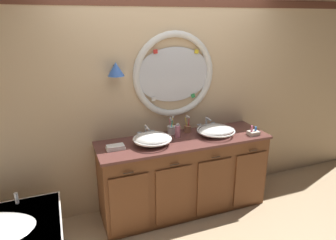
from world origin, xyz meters
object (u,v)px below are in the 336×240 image
Objects in this scene: sink_basin_left at (152,139)px; soap_dispenser at (178,131)px; toothbrush_holder_right at (187,128)px; toothbrush_holder_left at (171,129)px; folded_hand_towel at (115,147)px; toiletry_basket at (253,133)px; sink_basin_right at (216,131)px.

soap_dispenser is (0.33, 0.10, 0.01)m from sink_basin_left.
toothbrush_holder_left is at bearing 173.61° from toothbrush_holder_right.
sink_basin_left is at bearing -143.90° from toothbrush_holder_left.
sink_basin_left is 1.98× the size of toothbrush_holder_right.
folded_hand_towel is at bearing 177.09° from sink_basin_left.
toiletry_basket is (0.86, -0.37, -0.03)m from toothbrush_holder_left.
sink_basin_right is at bearing -12.90° from soap_dispenser.
soap_dispenser is 1.38× the size of toiletry_basket.
toiletry_basket is (0.40, -0.15, -0.03)m from sink_basin_right.
toiletry_basket is at bearing -23.40° from toothbrush_holder_left.
toiletry_basket is at bearing -7.39° from sink_basin_left.
sink_basin_right is at bearing -25.82° from toothbrush_holder_left.
folded_hand_towel is at bearing 173.73° from toiletry_basket.
sink_basin_right is 0.51m from toothbrush_holder_left.
soap_dispenser is (0.03, -0.12, 0.02)m from toothbrush_holder_left.
toothbrush_holder_right is at bearing 31.23° from soap_dispenser.
toothbrush_holder_left is 0.13m from soap_dispenser.
toothbrush_holder_left reaches higher than sink_basin_left.
toothbrush_holder_left reaches higher than folded_hand_towel.
toiletry_basket reaches higher than folded_hand_towel.
toothbrush_holder_right reaches higher than toiletry_basket.
folded_hand_towel is (-0.39, 0.02, -0.04)m from sink_basin_left.
sink_basin_right is 0.44m from soap_dispenser.
toiletry_basket is at bearing -16.67° from soap_dispenser.
toothbrush_holder_right reaches higher than sink_basin_right.
toothbrush_holder_right is (0.19, -0.02, -0.00)m from toothbrush_holder_left.
folded_hand_towel is 1.57m from toiletry_basket.
soap_dispenser reaches higher than sink_basin_right.
toothbrush_holder_left is at bearing 36.10° from sink_basin_left.
toiletry_basket is at bearing -20.54° from sink_basin_right.
sink_basin_left is at bearing 180.00° from sink_basin_right.
sink_basin_right is at bearing -0.98° from folded_hand_towel.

